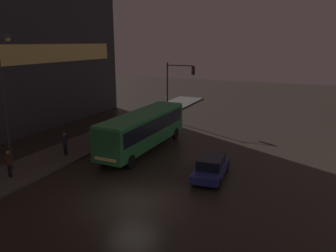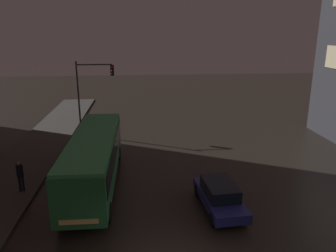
# 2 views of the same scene
# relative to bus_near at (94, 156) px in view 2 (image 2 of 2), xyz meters

# --- Properties ---
(sidewalk_left) EXTENTS (4.00, 48.00, 0.15)m
(sidewalk_left) POSITION_rel_bus_near_xyz_m (-5.25, 1.66, -1.85)
(sidewalk_left) COLOR #3D3A38
(sidewalk_left) RESTS_ON ground
(bus_near) EXTENTS (2.54, 10.84, 3.12)m
(bus_near) POSITION_rel_bus_near_xyz_m (0.00, 0.00, 0.00)
(bus_near) COLOR #236B38
(bus_near) RESTS_ON ground
(car_taxi) EXTENTS (2.07, 4.48, 1.44)m
(car_taxi) POSITION_rel_bus_near_xyz_m (6.72, -3.20, -1.18)
(car_taxi) COLOR navy
(car_taxi) RESTS_ON ground
(pedestrian_near) EXTENTS (0.37, 0.37, 1.80)m
(pedestrian_near) POSITION_rel_bus_near_xyz_m (-4.05, -0.62, -0.71)
(pedestrian_near) COLOR black
(pedestrian_near) RESTS_ON sidewalk_left
(traffic_light_main) EXTENTS (3.23, 0.35, 6.48)m
(traffic_light_main) POSITION_rel_bus_near_xyz_m (-1.46, 10.34, 2.44)
(traffic_light_main) COLOR #2D2D2D
(traffic_light_main) RESTS_ON ground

